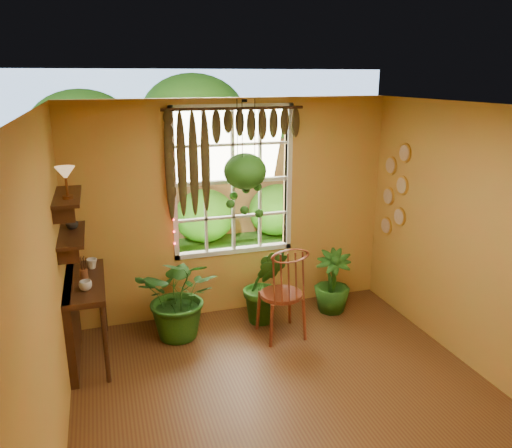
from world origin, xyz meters
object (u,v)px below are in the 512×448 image
Objects in this scene: hanging_basket at (245,173)px; counter_ledge at (77,312)px; windsor_chair at (282,306)px; potted_plant_left at (181,296)px; potted_plant_mid at (265,285)px.

counter_ledge is at bearing -170.98° from hanging_basket.
windsor_chair is 1.26× the size of potted_plant_left.
potted_plant_mid is (2.17, 0.19, -0.06)m from counter_ledge.
hanging_basket is at bearing 149.99° from potted_plant_mid.
windsor_chair is 0.42m from potted_plant_mid.
windsor_chair is 1.18m from potted_plant_left.
windsor_chair is at bearing -60.99° from hanging_basket.
potted_plant_mid reaches higher than counter_ledge.
hanging_basket is (-0.21, 0.12, 1.37)m from potted_plant_mid.
potted_plant_left is 1.05m from potted_plant_mid.
hanging_basket is at bearing 12.06° from potted_plant_left.
potted_plant_left reaches higher than counter_ledge.
potted_plant_mid is (-0.08, 0.40, 0.11)m from windsor_chair.
counter_ledge is at bearing -173.26° from potted_plant_left.
potted_plant_mid is at bearing 4.96° from counter_ledge.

